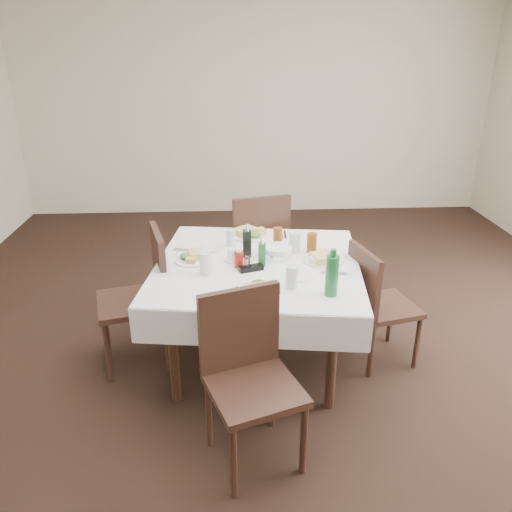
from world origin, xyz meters
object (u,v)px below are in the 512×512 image
(water_s, at_px, (292,277))
(water_e, at_px, (294,242))
(water_w, at_px, (205,263))
(ketchup_bottle, at_px, (239,258))
(oil_cruet_green, at_px, (262,253))
(chair_east, at_px, (374,299))
(coffee_mug, at_px, (233,255))
(chair_north, at_px, (258,243))
(chair_south, at_px, (248,366))
(dining_table, at_px, (258,273))
(green_bottle, at_px, (332,275))
(bread_basket, at_px, (278,252))
(chair_west, at_px, (145,290))
(water_n, at_px, (231,238))
(oil_cruet_dark, at_px, (247,242))

(water_s, xyz_separation_m, water_e, (0.08, 0.56, 0.00))
(water_w, xyz_separation_m, ketchup_bottle, (0.21, 0.08, -0.01))
(oil_cruet_green, bearing_deg, chair_east, -1.14)
(water_w, distance_m, coffee_mug, 0.26)
(chair_north, bearing_deg, chair_south, -95.11)
(dining_table, xyz_separation_m, ketchup_bottle, (-0.13, -0.06, 0.14))
(oil_cruet_green, height_order, green_bottle, green_bottle)
(bread_basket, bearing_deg, chair_south, -104.48)
(dining_table, height_order, water_s, water_s)
(chair_south, bearing_deg, chair_west, 126.36)
(water_e, bearing_deg, green_bottle, -78.85)
(water_w, bearing_deg, oil_cruet_green, 15.93)
(dining_table, bearing_deg, bread_basket, 35.93)
(chair_south, distance_m, water_n, 1.20)
(dining_table, bearing_deg, green_bottle, -50.50)
(dining_table, height_order, chair_east, chair_east)
(chair_east, distance_m, coffee_mug, 1.01)
(chair_south, xyz_separation_m, water_n, (-0.07, 1.17, 0.28))
(water_w, xyz_separation_m, oil_cruet_dark, (0.27, 0.26, 0.03))
(chair_south, height_order, coffee_mug, chair_south)
(bread_basket, xyz_separation_m, ketchup_bottle, (-0.27, -0.17, 0.03))
(chair_south, height_order, chair_east, chair_south)
(chair_south, xyz_separation_m, bread_basket, (0.25, 0.96, 0.25))
(green_bottle, bearing_deg, bread_basket, 113.20)
(chair_west, distance_m, bread_basket, 0.95)
(coffee_mug, bearing_deg, ketchup_bottle, -72.31)
(water_n, relative_size, ketchup_bottle, 0.92)
(coffee_mug, bearing_deg, bread_basket, 11.58)
(water_w, bearing_deg, coffee_mug, 47.02)
(chair_north, height_order, chair_east, chair_north)
(chair_north, height_order, coffee_mug, chair_north)
(water_w, relative_size, coffee_mug, 1.09)
(water_w, bearing_deg, water_e, 28.24)
(dining_table, distance_m, bread_basket, 0.21)
(chair_north, bearing_deg, water_n, -112.80)
(water_e, height_order, ketchup_bottle, water_e)
(water_w, bearing_deg, green_bottle, -24.50)
(chair_east, bearing_deg, coffee_mug, 173.92)
(water_w, bearing_deg, chair_north, 68.59)
(water_s, bearing_deg, water_w, 156.07)
(chair_east, bearing_deg, green_bottle, -133.41)
(chair_west, xyz_separation_m, coffee_mug, (0.61, -0.02, 0.25))
(oil_cruet_dark, relative_size, oil_cruet_green, 1.21)
(oil_cruet_green, bearing_deg, oil_cruet_dark, 119.60)
(chair_east, relative_size, oil_cruet_dark, 3.63)
(chair_west, bearing_deg, ketchup_bottle, -11.02)
(chair_west, distance_m, water_e, 1.09)
(dining_table, bearing_deg, ketchup_bottle, -152.95)
(chair_east, bearing_deg, oil_cruet_dark, 168.52)
(chair_west, distance_m, water_n, 0.71)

